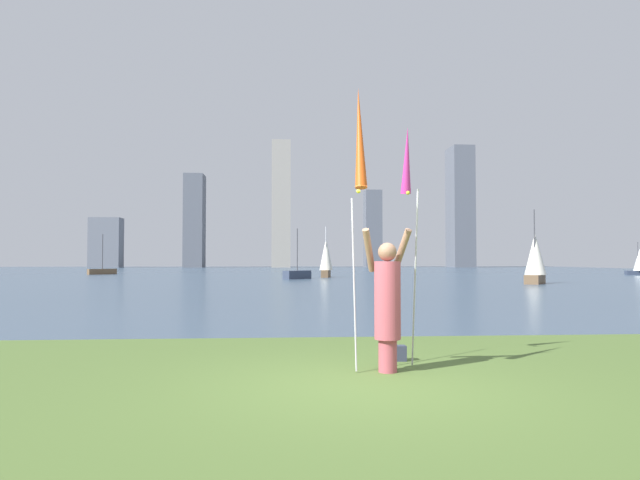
{
  "coord_description": "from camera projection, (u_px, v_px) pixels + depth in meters",
  "views": [
    {
      "loc": [
        -1.04,
        -6.96,
        1.55
      ],
      "look_at": [
        0.54,
        15.13,
        2.31
      ],
      "focal_mm": 31.79,
      "sensor_mm": 36.0,
      "label": 1
    }
  ],
  "objects": [
    {
      "name": "person",
      "position": [
        387.0,
        301.0,
        7.82
      ],
      "size": [
        0.73,
        0.54,
        1.99
      ],
      "rotation": [
        0.0,
        0.0,
        0.12
      ],
      "color": "#B24C59",
      "rests_on": "ground"
    },
    {
      "name": "skyline_tower_4",
      "position": [
        460.0,
        207.0,
        113.88
      ],
      "size": [
        4.26,
        6.31,
        24.17
      ],
      "color": "#565B66",
      "rests_on": "ground"
    },
    {
      "name": "kite_flag_left",
      "position": [
        359.0,
        143.0,
        7.48
      ],
      "size": [
        0.16,
        1.06,
        3.85
      ],
      "color": "#B2B2B7",
      "rests_on": "ground"
    },
    {
      "name": "sailboat_7",
      "position": [
        102.0,
        271.0,
        59.28
      ],
      "size": [
        2.52,
        2.54,
        4.2
      ],
      "color": "brown",
      "rests_on": "ground"
    },
    {
      "name": "sailboat_0",
      "position": [
        535.0,
        259.0,
        36.44
      ],
      "size": [
        2.24,
        2.71,
        4.77
      ],
      "color": "brown",
      "rests_on": "ground"
    },
    {
      "name": "kite_flag_right",
      "position": [
        407.0,
        167.0,
        8.57
      ],
      "size": [
        0.16,
        0.85,
        3.55
      ],
      "color": "#B2B2B7",
      "rests_on": "ground"
    },
    {
      "name": "bag",
      "position": [
        397.0,
        353.0,
        8.64
      ],
      "size": [
        0.28,
        0.17,
        0.23
      ],
      "color": "#33384C",
      "rests_on": "ground"
    },
    {
      "name": "skyline_tower_3",
      "position": [
        373.0,
        229.0,
        115.75
      ],
      "size": [
        3.35,
        3.91,
        15.67
      ],
      "color": "#565B66",
      "rests_on": "ground"
    },
    {
      "name": "sailboat_5",
      "position": [
        326.0,
        258.0,
        49.58
      ],
      "size": [
        1.36,
        2.41,
        4.43
      ],
      "color": "brown",
      "rests_on": "ground"
    },
    {
      "name": "sailboat_6",
      "position": [
        297.0,
        274.0,
        45.38
      ],
      "size": [
        2.36,
        2.42,
        4.04
      ],
      "color": "#333D51",
      "rests_on": "ground"
    },
    {
      "name": "ground",
      "position": [
        290.0,
        275.0,
        57.75
      ],
      "size": [
        120.0,
        138.0,
        0.12
      ],
      "color": "#4C662D"
    },
    {
      "name": "skyline_tower_2",
      "position": [
        281.0,
        204.0,
        111.78
      ],
      "size": [
        3.69,
        3.0,
        25.11
      ],
      "color": "gray",
      "rests_on": "ground"
    },
    {
      "name": "skyline_tower_1",
      "position": [
        195.0,
        221.0,
        112.82
      ],
      "size": [
        3.77,
        5.44,
        18.49
      ],
      "color": "#565B66",
      "rests_on": "ground"
    },
    {
      "name": "skyline_tower_0",
      "position": [
        106.0,
        243.0,
        111.84
      ],
      "size": [
        5.95,
        3.8,
        9.8
      ],
      "color": "slate",
      "rests_on": "ground"
    },
    {
      "name": "sailboat_1",
      "position": [
        640.0,
        262.0,
        56.94
      ],
      "size": [
        2.51,
        1.35,
        3.33
      ],
      "color": "#333D51",
      "rests_on": "ground"
    }
  ]
}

